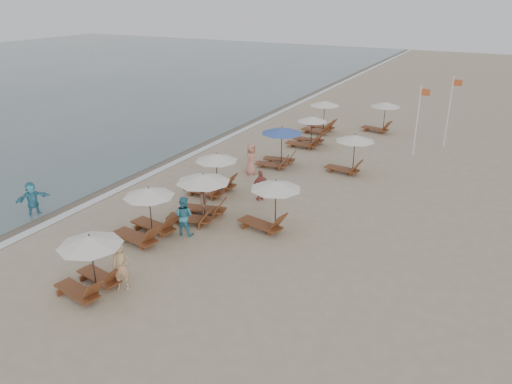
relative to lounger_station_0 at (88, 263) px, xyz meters
The scene contains 21 objects.
ground 6.24m from the lounger_station_0, 27.04° to the left, with size 160.00×160.00×0.00m, color tan.
wet_sand_band 14.64m from the lounger_station_0, 118.80° to the left, with size 3.20×140.00×0.01m, color #6B5E4C.
foam_line 14.06m from the lounger_station_0, 114.14° to the left, with size 0.50×140.00×0.02m, color white.
lounger_station_0 is the anchor object (origin of this frame).
lounger_station_1 4.12m from the lounger_station_0, 102.21° to the left, with size 2.69×2.30×2.32m.
lounger_station_2 6.59m from the lounger_station_0, 88.91° to the left, with size 2.79×2.44×2.23m.
lounger_station_3 9.63m from the lounger_station_0, 96.48° to the left, with size 2.65×2.17×2.16m.
lounger_station_4 14.96m from the lounger_station_0, 89.59° to the left, with size 2.68×2.45×2.39m.
lounger_station_5 19.62m from the lounger_station_0, 89.83° to the left, with size 2.59×2.05×2.07m.
lounger_station_6 23.24m from the lounger_station_0, 90.94° to the left, with size 2.65×2.20×2.38m.
inland_station_0 7.89m from the lounger_station_0, 65.13° to the left, with size 2.81×2.24×2.22m.
inland_station_1 16.32m from the lounger_station_0, 75.15° to the left, with size 2.71×2.24×2.22m.
inland_station_2 25.67m from the lounger_station_0, 82.17° to the left, with size 2.76×2.24×2.22m.
beachgoer_near 1.10m from the lounger_station_0, 34.46° to the left, with size 0.64×0.42×1.76m, color tan.
beachgoer_mid_a 5.06m from the lounger_station_0, 86.09° to the left, with size 0.84×0.66×1.73m, color teal.
beachgoer_mid_b 6.91m from the lounger_station_0, 88.41° to the left, with size 1.04×0.60×1.62m, color #92604A.
beachgoer_far_a 10.02m from the lounger_station_0, 81.20° to the left, with size 0.91×0.38×1.55m, color #A94D43.
beachgoer_far_b 13.01m from the lounger_station_0, 92.91° to the left, with size 0.87×0.57×1.78m, color #B57462.
waterline_walker 7.81m from the lounger_station_0, 154.04° to the left, with size 1.50×0.48×1.62m, color teal.
flag_pole_near 22.04m from the lounger_station_0, 71.83° to the left, with size 0.59×0.08×4.42m.
flag_pole_far 25.17m from the lounger_station_0, 70.64° to the left, with size 0.60×0.08×4.68m.
Camera 1 is at (6.35, -13.02, 9.70)m, focal length 34.43 mm.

